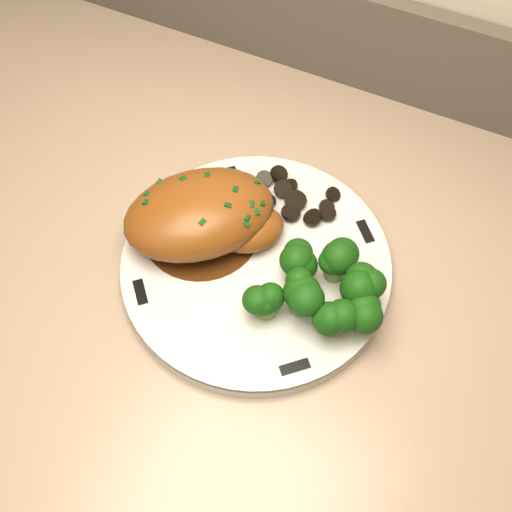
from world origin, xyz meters
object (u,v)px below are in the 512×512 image
at_px(chicken_breast, 205,216).
at_px(broccoli_florets, 324,290).
at_px(counter, 122,368).
at_px(plate, 256,266).

distance_m(chicken_breast, broccoli_florets, 0.13).
xyz_separation_m(chicken_breast, broccoli_florets, (0.13, -0.02, -0.00)).
bearing_deg(broccoli_florets, counter, -177.05).
xyz_separation_m(counter, broccoli_florets, (0.30, 0.02, 0.47)).
bearing_deg(counter, plate, 7.62).
xyz_separation_m(counter, chicken_breast, (0.17, 0.04, 0.48)).
relative_size(counter, chicken_breast, 11.39).
bearing_deg(chicken_breast, plate, -53.04).
bearing_deg(plate, chicken_breast, 169.96).
bearing_deg(broccoli_florets, plate, 168.80).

